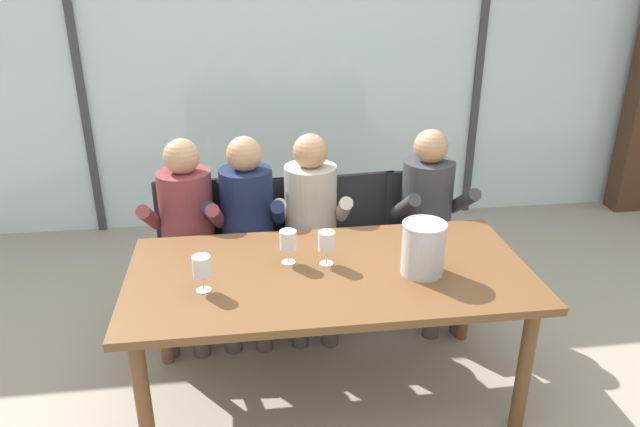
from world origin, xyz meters
TOP-DOWN VIEW (x-y plane):
  - ground at (0.00, 1.00)m, footprint 14.00×14.00m
  - window_glass_panel at (0.00, 2.34)m, footprint 7.15×0.03m
  - window_mullion_left at (-1.61, 2.32)m, footprint 0.06×0.06m
  - window_mullion_right at (1.61, 2.32)m, footprint 0.06×0.06m
  - hillside_vineyard at (0.00, 6.47)m, footprint 13.15×2.40m
  - dining_table at (0.00, 0.00)m, footprint 1.95×0.96m
  - chair_near_curtain at (-0.74, 0.91)m, footprint 0.46×0.46m
  - chair_left_of_center at (-0.35, 0.87)m, footprint 0.45×0.45m
  - chair_center at (-0.04, 0.88)m, footprint 0.48×0.48m
  - chair_right_of_center at (0.38, 0.89)m, footprint 0.48×0.48m
  - chair_near_window_right at (0.73, 0.89)m, footprint 0.46×0.46m
  - person_maroon_top at (-0.75, 0.76)m, footprint 0.49×0.63m
  - person_navy_polo at (-0.39, 0.76)m, footprint 0.48×0.63m
  - person_beige_jumper at (0.00, 0.76)m, footprint 0.48×0.63m
  - person_charcoal_jacket at (0.75, 0.76)m, footprint 0.49×0.63m
  - ice_bucket_primary at (0.44, -0.08)m, footprint 0.21×0.21m
  - wine_glass_by_left_taster at (-0.01, 0.06)m, footprint 0.08×0.08m
  - wine_glass_near_bucket at (-0.60, -0.11)m, footprint 0.08×0.08m
  - wine_glass_center_pour at (-0.19, 0.10)m, footprint 0.08×0.08m

SIDE VIEW (x-z plane):
  - ground at x=0.00m, z-range 0.00..0.00m
  - chair_near_curtain at x=-0.74m, z-range 0.07..0.94m
  - chair_left_of_center at x=-0.35m, z-range 0.07..0.94m
  - chair_center at x=-0.04m, z-range 0.07..0.94m
  - chair_right_of_center at x=0.38m, z-range 0.07..0.94m
  - chair_near_window_right at x=0.73m, z-range 0.07..0.94m
  - dining_table at x=0.00m, z-range 0.29..1.03m
  - person_maroon_top at x=-0.75m, z-range 0.08..1.27m
  - person_navy_polo at x=-0.39m, z-range 0.08..1.27m
  - person_beige_jumper at x=0.00m, z-range 0.08..1.27m
  - person_charcoal_jacket at x=0.75m, z-range 0.08..1.27m
  - hillside_vineyard at x=0.00m, z-range 0.00..1.47m
  - wine_glass_by_left_taster at x=-0.01m, z-range 0.77..0.94m
  - wine_glass_near_bucket at x=-0.60m, z-range 0.77..0.94m
  - wine_glass_center_pour at x=-0.19m, z-range 0.77..0.94m
  - ice_bucket_primary at x=0.44m, z-range 0.74..1.00m
  - window_glass_panel at x=0.00m, z-range 0.00..2.60m
  - window_mullion_left at x=-1.61m, z-range 0.00..2.60m
  - window_mullion_right at x=1.61m, z-range 0.00..2.60m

